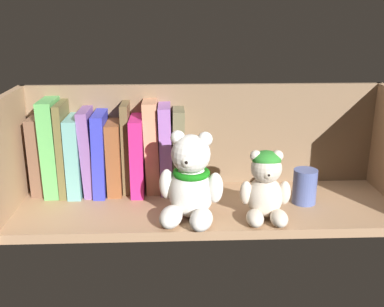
{
  "coord_description": "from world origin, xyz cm",
  "views": [
    {
      "loc": [
        -7.21,
        -94.47,
        44.28
      ],
      "look_at": [
        -3.22,
        0.0,
        13.85
      ],
      "focal_mm": 43.53,
      "sensor_mm": 36.0,
      "label": 1
    }
  ],
  "objects_px": {
    "book_0": "(40,154)",
    "book_9": "(152,146)",
    "book_5": "(102,151)",
    "book_1": "(54,145)",
    "book_8": "(138,153)",
    "book_10": "(166,147)",
    "book_7": "(127,147)",
    "teddy_bear_smaller": "(266,187)",
    "pillar_candle": "(304,186)",
    "book_4": "(90,150)",
    "book_6": "(116,155)",
    "book_3": "(77,153)",
    "teddy_bear_larger": "(190,183)",
    "book_11": "(178,149)"
  },
  "relations": [
    {
      "from": "book_0",
      "to": "teddy_bear_smaller",
      "type": "xyz_separation_m",
      "value": [
        0.5,
        -0.17,
        -0.02
      ]
    },
    {
      "from": "book_3",
      "to": "teddy_bear_smaller",
      "type": "distance_m",
      "value": 0.45
    },
    {
      "from": "book_6",
      "to": "book_11",
      "type": "distance_m",
      "value": 0.15
    },
    {
      "from": "book_11",
      "to": "book_9",
      "type": "bearing_deg",
      "value": 180.0
    },
    {
      "from": "book_8",
      "to": "book_3",
      "type": "bearing_deg",
      "value": -180.0
    },
    {
      "from": "book_10",
      "to": "book_11",
      "type": "bearing_deg",
      "value": 0.0
    },
    {
      "from": "book_9",
      "to": "book_11",
      "type": "relative_size",
      "value": 1.1
    },
    {
      "from": "book_5",
      "to": "book_10",
      "type": "height_order",
      "value": "book_10"
    },
    {
      "from": "book_0",
      "to": "pillar_candle",
      "type": "height_order",
      "value": "book_0"
    },
    {
      "from": "book_4",
      "to": "book_11",
      "type": "relative_size",
      "value": 1.01
    },
    {
      "from": "book_1",
      "to": "book_3",
      "type": "relative_size",
      "value": 1.21
    },
    {
      "from": "book_6",
      "to": "book_1",
      "type": "bearing_deg",
      "value": 180.0
    },
    {
      "from": "book_9",
      "to": "teddy_bear_smaller",
      "type": "distance_m",
      "value": 0.3
    },
    {
      "from": "book_1",
      "to": "book_8",
      "type": "distance_m",
      "value": 0.2
    },
    {
      "from": "book_0",
      "to": "book_9",
      "type": "relative_size",
      "value": 0.84
    },
    {
      "from": "book_5",
      "to": "teddy_bear_larger",
      "type": "relative_size",
      "value": 1.04
    },
    {
      "from": "book_1",
      "to": "book_4",
      "type": "xyz_separation_m",
      "value": [
        0.08,
        0.0,
        -0.01
      ]
    },
    {
      "from": "book_3",
      "to": "book_5",
      "type": "distance_m",
      "value": 0.06
    },
    {
      "from": "book_5",
      "to": "book_8",
      "type": "relative_size",
      "value": 1.06
    },
    {
      "from": "book_3",
      "to": "book_9",
      "type": "relative_size",
      "value": 0.85
    },
    {
      "from": "book_9",
      "to": "book_8",
      "type": "bearing_deg",
      "value": 180.0
    },
    {
      "from": "book_3",
      "to": "book_10",
      "type": "distance_m",
      "value": 0.21
    },
    {
      "from": "book_8",
      "to": "teddy_bear_larger",
      "type": "height_order",
      "value": "teddy_bear_larger"
    },
    {
      "from": "book_4",
      "to": "teddy_bear_larger",
      "type": "height_order",
      "value": "book_4"
    },
    {
      "from": "pillar_candle",
      "to": "teddy_bear_smaller",
      "type": "bearing_deg",
      "value": -143.23
    },
    {
      "from": "book_11",
      "to": "teddy_bear_larger",
      "type": "xyz_separation_m",
      "value": [
        0.02,
        -0.17,
        -0.02
      ]
    },
    {
      "from": "book_7",
      "to": "book_8",
      "type": "distance_m",
      "value": 0.03
    },
    {
      "from": "book_5",
      "to": "book_11",
      "type": "xyz_separation_m",
      "value": [
        0.18,
        0.0,
        0.0
      ]
    },
    {
      "from": "book_1",
      "to": "book_9",
      "type": "distance_m",
      "value": 0.23
    },
    {
      "from": "book_0",
      "to": "book_11",
      "type": "distance_m",
      "value": 0.32
    },
    {
      "from": "book_0",
      "to": "book_8",
      "type": "distance_m",
      "value": 0.23
    },
    {
      "from": "book_7",
      "to": "teddy_bear_smaller",
      "type": "height_order",
      "value": "book_7"
    },
    {
      "from": "book_7",
      "to": "teddy_bear_smaller",
      "type": "xyz_separation_m",
      "value": [
        0.3,
        -0.17,
        -0.04
      ]
    },
    {
      "from": "book_8",
      "to": "teddy_bear_smaller",
      "type": "relative_size",
      "value": 1.24
    },
    {
      "from": "book_1",
      "to": "teddy_bear_smaller",
      "type": "bearing_deg",
      "value": -20.42
    },
    {
      "from": "book_1",
      "to": "book_4",
      "type": "distance_m",
      "value": 0.08
    },
    {
      "from": "book_9",
      "to": "teddy_bear_smaller",
      "type": "height_order",
      "value": "book_9"
    },
    {
      "from": "book_4",
      "to": "book_6",
      "type": "distance_m",
      "value": 0.06
    },
    {
      "from": "book_7",
      "to": "teddy_bear_larger",
      "type": "distance_m",
      "value": 0.22
    },
    {
      "from": "book_0",
      "to": "pillar_candle",
      "type": "distance_m",
      "value": 0.61
    },
    {
      "from": "book_5",
      "to": "book_6",
      "type": "xyz_separation_m",
      "value": [
        0.03,
        0.0,
        -0.01
      ]
    },
    {
      "from": "book_8",
      "to": "pillar_candle",
      "type": "distance_m",
      "value": 0.39
    },
    {
      "from": "teddy_bear_larger",
      "to": "teddy_bear_smaller",
      "type": "bearing_deg",
      "value": -2.13
    },
    {
      "from": "book_1",
      "to": "teddy_bear_larger",
      "type": "xyz_separation_m",
      "value": [
        0.31,
        -0.17,
        -0.03
      ]
    },
    {
      "from": "book_5",
      "to": "book_1",
      "type": "bearing_deg",
      "value": 180.0
    },
    {
      "from": "book_8",
      "to": "book_10",
      "type": "xyz_separation_m",
      "value": [
        0.07,
        -0.0,
        0.01
      ]
    },
    {
      "from": "teddy_bear_larger",
      "to": "book_0",
      "type": "bearing_deg",
      "value": 154.17
    },
    {
      "from": "book_6",
      "to": "book_11",
      "type": "xyz_separation_m",
      "value": [
        0.15,
        0.0,
        0.01
      ]
    },
    {
      "from": "book_8",
      "to": "book_9",
      "type": "height_order",
      "value": "book_9"
    },
    {
      "from": "book_8",
      "to": "book_1",
      "type": "bearing_deg",
      "value": -180.0
    }
  ]
}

